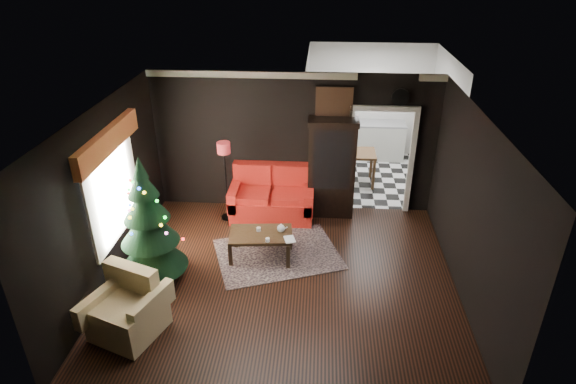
# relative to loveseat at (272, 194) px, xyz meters

# --- Properties ---
(floor) EXTENTS (5.50, 5.50, 0.00)m
(floor) POSITION_rel_loveseat_xyz_m (0.40, -2.05, -0.50)
(floor) COLOR black
(floor) RESTS_ON ground
(ceiling) EXTENTS (5.50, 5.50, 0.00)m
(ceiling) POSITION_rel_loveseat_xyz_m (0.40, -2.05, 2.30)
(ceiling) COLOR white
(ceiling) RESTS_ON ground
(wall_back) EXTENTS (5.50, 0.00, 5.50)m
(wall_back) POSITION_rel_loveseat_xyz_m (0.40, 0.45, 0.90)
(wall_back) COLOR black
(wall_back) RESTS_ON ground
(wall_front) EXTENTS (5.50, 0.00, 5.50)m
(wall_front) POSITION_rel_loveseat_xyz_m (0.40, -4.55, 0.90)
(wall_front) COLOR black
(wall_front) RESTS_ON ground
(wall_left) EXTENTS (0.00, 5.50, 5.50)m
(wall_left) POSITION_rel_loveseat_xyz_m (-2.35, -2.05, 0.90)
(wall_left) COLOR black
(wall_left) RESTS_ON ground
(wall_right) EXTENTS (0.00, 5.50, 5.50)m
(wall_right) POSITION_rel_loveseat_xyz_m (3.15, -2.05, 0.90)
(wall_right) COLOR black
(wall_right) RESTS_ON ground
(doorway) EXTENTS (1.10, 0.10, 2.10)m
(doorway) POSITION_rel_loveseat_xyz_m (2.10, 0.45, 0.55)
(doorway) COLOR silver
(doorway) RESTS_ON ground
(left_window) EXTENTS (0.05, 1.60, 1.40)m
(left_window) POSITION_rel_loveseat_xyz_m (-2.31, -1.85, 0.95)
(left_window) COLOR white
(left_window) RESTS_ON wall_left
(valance) EXTENTS (0.12, 2.10, 0.35)m
(valance) POSITION_rel_loveseat_xyz_m (-2.23, -1.85, 1.77)
(valance) COLOR #A85228
(valance) RESTS_ON wall_left
(kitchen_floor) EXTENTS (3.00, 3.00, 0.00)m
(kitchen_floor) POSITION_rel_loveseat_xyz_m (2.10, 1.95, -0.50)
(kitchen_floor) COLOR white
(kitchen_floor) RESTS_ON ground
(kitchen_window) EXTENTS (0.70, 0.06, 0.70)m
(kitchen_window) POSITION_rel_loveseat_xyz_m (2.10, 3.40, 1.20)
(kitchen_window) COLOR white
(kitchen_window) RESTS_ON ground
(rug) EXTENTS (2.47, 2.13, 0.01)m
(rug) POSITION_rel_loveseat_xyz_m (0.23, -1.33, -0.49)
(rug) COLOR #5E4558
(rug) RESTS_ON ground
(loveseat) EXTENTS (1.70, 0.90, 1.00)m
(loveseat) POSITION_rel_loveseat_xyz_m (0.00, 0.00, 0.00)
(loveseat) COLOR maroon
(loveseat) RESTS_ON ground
(curio_cabinet) EXTENTS (0.90, 0.45, 1.90)m
(curio_cabinet) POSITION_rel_loveseat_xyz_m (1.15, 0.22, 0.45)
(curio_cabinet) COLOR black
(curio_cabinet) RESTS_ON ground
(floor_lamp) EXTENTS (0.32, 0.32, 1.60)m
(floor_lamp) POSITION_rel_loveseat_xyz_m (-0.86, -0.18, 0.33)
(floor_lamp) COLOR black
(floor_lamp) RESTS_ON ground
(christmas_tree) EXTENTS (1.31, 1.31, 2.06)m
(christmas_tree) POSITION_rel_loveseat_xyz_m (-1.69, -2.14, 0.55)
(christmas_tree) COLOR black
(christmas_tree) RESTS_ON ground
(armchair) EXTENTS (1.13, 1.13, 0.90)m
(armchair) POSITION_rel_loveseat_xyz_m (-1.66, -3.38, -0.04)
(armchair) COLOR tan
(armchair) RESTS_ON ground
(coffee_table) EXTENTS (1.11, 0.73, 0.48)m
(coffee_table) POSITION_rel_loveseat_xyz_m (-0.04, -1.43, -0.25)
(coffee_table) COLOR black
(coffee_table) RESTS_ON rug
(teapot) EXTENTS (0.18, 0.18, 0.15)m
(teapot) POSITION_rel_loveseat_xyz_m (0.30, -1.36, 0.06)
(teapot) COLOR silver
(teapot) RESTS_ON coffee_table
(cup_a) EXTENTS (0.08, 0.08, 0.07)m
(cup_a) POSITION_rel_loveseat_xyz_m (-0.09, -1.36, 0.02)
(cup_a) COLOR white
(cup_a) RESTS_ON coffee_table
(cup_b) EXTENTS (0.09, 0.09, 0.06)m
(cup_b) POSITION_rel_loveseat_xyz_m (0.10, -1.68, 0.02)
(cup_b) COLOR white
(cup_b) RESTS_ON coffee_table
(book) EXTENTS (0.17, 0.07, 0.23)m
(book) POSITION_rel_loveseat_xyz_m (0.38, -1.63, 0.10)
(book) COLOR #9C7C66
(book) RESTS_ON coffee_table
(wall_clock) EXTENTS (0.32, 0.32, 0.06)m
(wall_clock) POSITION_rel_loveseat_xyz_m (2.35, 0.40, 1.88)
(wall_clock) COLOR silver
(wall_clock) RESTS_ON wall_back
(painting) EXTENTS (0.62, 0.05, 0.52)m
(painting) POSITION_rel_loveseat_xyz_m (1.15, 0.41, 1.75)
(painting) COLOR #C17C40
(painting) RESTS_ON wall_back
(kitchen_counter) EXTENTS (1.80, 0.60, 0.90)m
(kitchen_counter) POSITION_rel_loveseat_xyz_m (2.10, 3.15, -0.05)
(kitchen_counter) COLOR silver
(kitchen_counter) RESTS_ON ground
(kitchen_table) EXTENTS (0.70, 0.70, 0.75)m
(kitchen_table) POSITION_rel_loveseat_xyz_m (1.80, 1.65, -0.12)
(kitchen_table) COLOR brown
(kitchen_table) RESTS_ON ground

